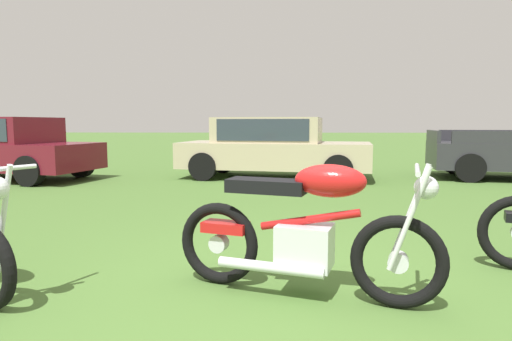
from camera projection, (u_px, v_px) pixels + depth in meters
The scene contains 4 objects.
ground_plane at pixel (286, 297), 3.20m from camera, with size 120.00×120.00×0.00m, color #476B2D.
motorcycle_red at pixel (305, 231), 3.18m from camera, with size 1.96×0.91×1.02m.
car_burgundy at pixel (5, 145), 9.93m from camera, with size 4.38×2.66×1.43m.
car_beige at pixel (272, 144), 10.16m from camera, with size 4.65×2.49×1.43m.
Camera 1 is at (-0.13, -3.08, 1.28)m, focal length 30.18 mm.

